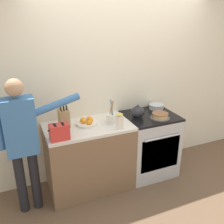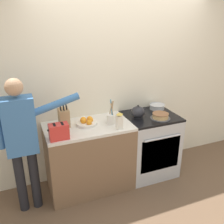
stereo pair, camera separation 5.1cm
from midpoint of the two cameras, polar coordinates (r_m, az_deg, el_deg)
The scene contains 13 objects.
ground_plane at distance 3.63m, azimuth 7.10°, elevation -16.74°, with size 16.00×16.00×0.00m, color brown.
wall_back at distance 3.57m, azimuth 2.96°, elevation 6.24°, with size 8.00×0.04×2.60m.
counter_cabinet at distance 3.40m, azimuth -4.80°, elevation -10.12°, with size 1.10×0.64×0.92m.
stove_range at distance 3.73m, azimuth 8.82°, elevation -7.29°, with size 0.72×0.67×0.92m.
layer_cake at distance 3.44m, azimuth 11.41°, elevation -0.93°, with size 0.27×0.27×0.08m.
tea_kettle at distance 3.41m, azimuth 6.38°, elevation -0.01°, with size 0.23×0.19×0.18m.
mixing_bowl at distance 3.77m, azimuth 10.63°, elevation 1.22°, with size 0.23×0.23×0.07m.
knife_block at distance 3.17m, azimuth -10.48°, elevation -1.26°, with size 0.12×0.17×0.31m.
utensil_crock at distance 3.20m, azimuth 0.26°, elevation -1.46°, with size 0.12×0.12×0.34m.
fruit_bowl at distance 3.20m, azimuth -5.34°, elevation -2.28°, with size 0.27×0.27×0.10m.
toaster at distance 2.87m, azimuth -11.56°, elevation -4.41°, with size 0.23×0.13×0.19m.
milk_carton at distance 3.05m, azimuth 2.18°, elevation -2.05°, with size 0.07×0.07×0.22m.
person_baker at distance 2.93m, azimuth -19.39°, elevation -5.30°, with size 0.93×0.20×1.64m.
Camera 2 is at (-1.43, -2.47, 2.25)m, focal length 40.00 mm.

